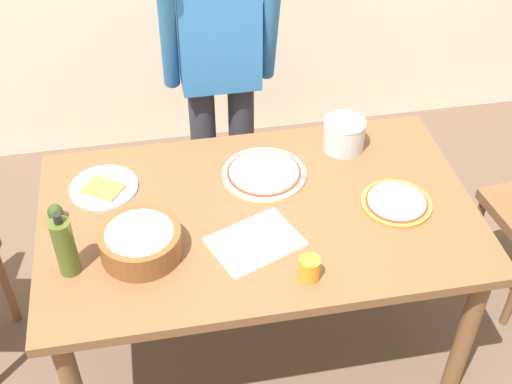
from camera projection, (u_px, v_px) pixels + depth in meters
The scene contains 12 objects.
ground at pixel (258, 337), 2.98m from camera, with size 8.00×8.00×0.00m, color brown.
dining_table at pixel (258, 229), 2.54m from camera, with size 1.60×0.96×0.76m.
person_cook at pixel (220, 65), 2.92m from camera, with size 0.49×0.25×1.62m.
pizza_raw_on_board at pixel (264, 173), 2.63m from camera, with size 0.33×0.33×0.02m.
pizza_cooked_on_tray at pixel (396, 203), 2.50m from camera, with size 0.26×0.26×0.02m.
plate_with_slice at pixel (104, 188), 2.57m from camera, with size 0.26×0.26×0.02m.
popcorn_bowl at pixel (140, 240), 2.28m from camera, with size 0.28×0.28×0.11m.
olive_oil_bottle at pixel (65, 246), 2.18m from camera, with size 0.07×0.07×0.26m.
steel_pot at pixel (344, 134), 2.73m from camera, with size 0.17×0.17×0.13m.
cup_orange at pixel (310, 269), 2.21m from camera, with size 0.07×0.07×0.09m, color orange.
cutting_board_white at pixel (255, 242), 2.35m from camera, with size 0.30×0.22×0.01m, color white.
avocado at pixel (55, 213), 2.42m from camera, with size 0.06×0.06×0.07m, color #2D4219.
Camera 1 is at (-0.34, -1.79, 2.44)m, focal length 47.36 mm.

